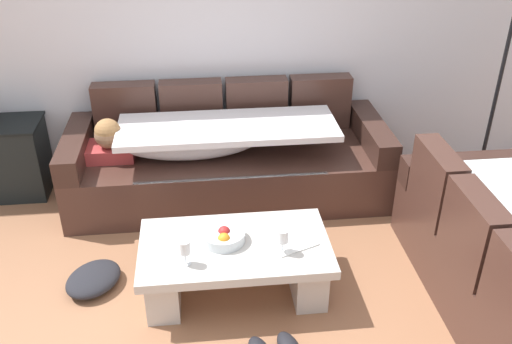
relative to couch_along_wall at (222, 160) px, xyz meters
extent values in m
plane|color=#966344|center=(-0.16, -1.63, -0.33)|extent=(14.00, 14.00, 0.00)
cube|color=silver|center=(-0.16, 0.52, 1.02)|extent=(9.00, 0.10, 2.70)
cube|color=#442A22|center=(0.05, -0.03, -0.12)|extent=(2.55, 0.92, 0.42)
cube|color=#442A22|center=(-0.78, 0.35, 0.32)|extent=(0.52, 0.16, 0.46)
cube|color=#442A22|center=(-0.23, 0.35, 0.32)|extent=(0.52, 0.16, 0.46)
cube|color=#442A22|center=(0.32, 0.35, 0.32)|extent=(0.52, 0.16, 0.46)
cube|color=#442A22|center=(0.87, 0.35, 0.32)|extent=(0.52, 0.16, 0.46)
cube|color=#36221B|center=(-1.14, -0.03, 0.19)|extent=(0.18, 0.92, 0.20)
cube|color=#36221B|center=(1.23, -0.03, 0.19)|extent=(0.18, 0.92, 0.20)
cube|color=#B23838|center=(-0.87, -0.04, 0.15)|extent=(0.36, 0.28, 0.11)
sphere|color=#936B4C|center=(-0.87, -0.08, 0.31)|extent=(0.21, 0.21, 0.21)
sphere|color=#9E7042|center=(-0.87, -0.08, 0.34)|extent=(0.20, 0.20, 0.20)
ellipsoid|color=silver|center=(-0.25, -0.08, 0.23)|extent=(1.10, 0.44, 0.28)
cube|color=silver|center=(0.05, -0.10, 0.33)|extent=(1.70, 0.60, 0.05)
cube|color=silver|center=(0.05, -0.47, -0.10)|extent=(1.44, 0.04, 0.38)
cube|color=#442A22|center=(1.34, -1.61, 0.32)|extent=(0.16, 0.52, 0.46)
cube|color=#442A22|center=(1.34, -1.06, 0.32)|extent=(0.16, 0.52, 0.46)
cube|color=#36221B|center=(1.72, -0.70, 0.19)|extent=(0.92, 0.18, 0.20)
cube|color=beige|center=(0.01, -1.22, 0.02)|extent=(1.20, 0.68, 0.06)
cube|color=beige|center=(-0.45, -1.22, -0.17)|extent=(0.20, 0.54, 0.32)
cube|color=beige|center=(0.47, -1.22, -0.17)|extent=(0.20, 0.54, 0.32)
cylinder|color=silver|center=(-0.06, -1.17, 0.09)|extent=(0.28, 0.28, 0.07)
sphere|color=#AA2423|center=(-0.05, -1.17, 0.11)|extent=(0.08, 0.08, 0.08)
sphere|color=orange|center=(-0.06, -1.24, 0.11)|extent=(0.08, 0.08, 0.08)
cylinder|color=silver|center=(-0.30, -1.38, 0.06)|extent=(0.06, 0.06, 0.01)
cylinder|color=silver|center=(-0.30, -1.38, 0.10)|extent=(0.01, 0.01, 0.07)
cylinder|color=silver|center=(-0.30, -1.38, 0.18)|extent=(0.07, 0.07, 0.08)
cylinder|color=silver|center=(0.30, -1.33, 0.06)|extent=(0.06, 0.06, 0.01)
cylinder|color=silver|center=(0.30, -1.33, 0.10)|extent=(0.01, 0.01, 0.07)
cylinder|color=silver|center=(0.30, -1.33, 0.18)|extent=(0.07, 0.07, 0.08)
cube|color=white|center=(0.37, -1.24, 0.06)|extent=(0.34, 0.30, 0.01)
cube|color=black|center=(-1.81, 0.22, -0.02)|extent=(0.70, 0.42, 0.62)
cylinder|color=black|center=(2.22, -0.05, -0.32)|extent=(0.28, 0.28, 0.02)
cylinder|color=black|center=(2.22, -0.05, 0.59)|extent=(0.03, 0.03, 1.80)
ellipsoid|color=#232328|center=(-0.92, -1.07, -0.27)|extent=(0.48, 0.51, 0.12)
camera|label=1|loc=(-0.17, -4.05, 2.19)|focal=39.44mm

